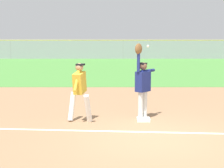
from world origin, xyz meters
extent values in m
plane|color=#936D4C|center=(0.00, 0.00, 0.00)|extent=(80.62, 80.62, 0.00)
cube|color=#478438|center=(0.00, 17.31, 0.01)|extent=(43.69, 18.09, 0.01)
cube|color=white|center=(-0.15, 1.76, 0.04)|extent=(0.38, 0.38, 0.08)
cylinder|color=silver|center=(-0.09, 2.03, 0.42)|extent=(0.21, 0.21, 0.85)
cylinder|color=silver|center=(-0.23, 1.88, 0.42)|extent=(0.21, 0.21, 0.85)
cube|color=navy|center=(-0.16, 1.96, 1.15)|extent=(0.49, 0.50, 0.60)
sphere|color=brown|center=(-0.16, 1.96, 1.60)|extent=(0.33, 0.33, 0.23)
cube|color=black|center=(-0.18, 1.98, 1.68)|extent=(0.30, 0.30, 0.05)
cylinder|color=navy|center=(-0.31, 1.80, 1.76)|extent=(0.13, 0.13, 0.62)
cylinder|color=navy|center=(-0.01, 2.12, 1.45)|extent=(0.49, 0.51, 0.09)
ellipsoid|color=brown|center=(-0.31, 1.80, 2.12)|extent=(0.29, 0.30, 0.32)
cylinder|color=white|center=(-1.77, 1.52, 0.42)|extent=(0.26, 0.46, 0.85)
cylinder|color=white|center=(-2.27, 1.82, 0.42)|extent=(0.26, 0.46, 0.85)
cube|color=gold|center=(-2.02, 1.67, 1.15)|extent=(0.39, 0.57, 0.66)
sphere|color=tan|center=(-2.02, 1.67, 1.60)|extent=(0.28, 0.28, 0.23)
cube|color=black|center=(-1.99, 1.66, 1.68)|extent=(0.27, 0.25, 0.05)
cylinder|color=gold|center=(-1.96, 1.88, 1.23)|extent=(0.19, 0.41, 0.58)
cylinder|color=gold|center=(-2.08, 1.46, 1.23)|extent=(0.19, 0.41, 0.58)
sphere|color=white|center=(-0.03, 1.90, 2.20)|extent=(0.07, 0.07, 0.07)
cube|color=#93999E|center=(0.00, 26.35, 0.88)|extent=(43.69, 0.06, 1.77)
cylinder|color=yellow|center=(0.00, 26.35, 1.80)|extent=(43.69, 0.06, 0.06)
cylinder|color=gray|center=(-10.92, 26.35, 0.88)|extent=(0.08, 0.08, 1.77)
cylinder|color=gray|center=(0.00, 26.35, 0.88)|extent=(0.08, 0.08, 1.77)
cube|color=#23389E|center=(-9.68, 30.80, 0.57)|extent=(4.59, 2.41, 0.55)
cube|color=#2D333D|center=(-9.68, 30.80, 1.05)|extent=(2.39, 2.00, 0.40)
cylinder|color=black|center=(-8.13, 31.57, 0.30)|extent=(0.62, 0.29, 0.60)
cylinder|color=black|center=(-8.36, 29.68, 0.30)|extent=(0.62, 0.29, 0.60)
cylinder|color=black|center=(-11.01, 31.91, 0.30)|extent=(0.62, 0.29, 0.60)
cylinder|color=black|center=(-11.24, 30.03, 0.30)|extent=(0.62, 0.29, 0.60)
cube|color=white|center=(-4.11, 29.87, 0.57)|extent=(4.53, 2.23, 0.55)
cube|color=#2D333D|center=(-4.11, 29.87, 1.05)|extent=(2.33, 1.91, 0.40)
cylinder|color=black|center=(-2.74, 30.92, 0.30)|extent=(0.62, 0.27, 0.60)
cylinder|color=black|center=(-2.59, 29.03, 0.30)|extent=(0.62, 0.27, 0.60)
cylinder|color=black|center=(-5.63, 30.70, 0.30)|extent=(0.62, 0.27, 0.60)
cylinder|color=black|center=(-5.48, 28.81, 0.30)|extent=(0.62, 0.27, 0.60)
cube|color=#1E6B33|center=(2.01, 30.54, 0.57)|extent=(4.53, 2.21, 0.55)
cube|color=#2D333D|center=(2.01, 30.54, 1.05)|extent=(2.32, 1.90, 0.40)
cylinder|color=black|center=(3.39, 31.60, 0.30)|extent=(0.61, 0.26, 0.60)
cylinder|color=black|center=(3.53, 29.70, 0.30)|extent=(0.61, 0.26, 0.60)
cylinder|color=black|center=(0.50, 31.39, 0.30)|extent=(0.61, 0.26, 0.60)
cylinder|color=black|center=(0.63, 29.49, 0.30)|extent=(0.61, 0.26, 0.60)
cube|color=#B7B7BC|center=(7.36, 30.24, 0.57)|extent=(4.44, 1.99, 0.55)
cube|color=#2D333D|center=(7.36, 30.24, 1.05)|extent=(2.24, 1.79, 0.40)
cylinder|color=black|center=(8.83, 31.16, 0.30)|extent=(0.60, 0.23, 0.60)
cylinder|color=black|center=(8.79, 29.26, 0.30)|extent=(0.60, 0.23, 0.60)
cylinder|color=black|center=(5.93, 31.22, 0.30)|extent=(0.60, 0.23, 0.60)
cylinder|color=black|center=(5.89, 29.32, 0.30)|extent=(0.60, 0.23, 0.60)
camera|label=1|loc=(-1.08, -8.60, 2.61)|focal=57.67mm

